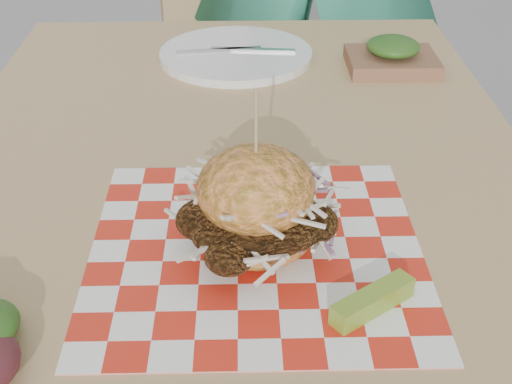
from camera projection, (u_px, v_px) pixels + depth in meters
patio_table at (236, 219)px, 0.97m from camera, size 0.80×1.20×0.75m
patio_chair at (227, 39)px, 1.92m from camera, size 0.52×0.53×0.95m
paper_liner at (256, 249)px, 0.78m from camera, size 0.36×0.36×0.00m
sandwich at (256, 209)px, 0.75m from camera, size 0.17×0.17×0.19m
pickle_spear at (373, 301)px, 0.69m from camera, size 0.09×0.07×0.02m
place_setting at (236, 55)px, 1.26m from camera, size 0.27×0.27×0.02m
kraft_tray at (392, 56)px, 1.21m from camera, size 0.15×0.12×0.06m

